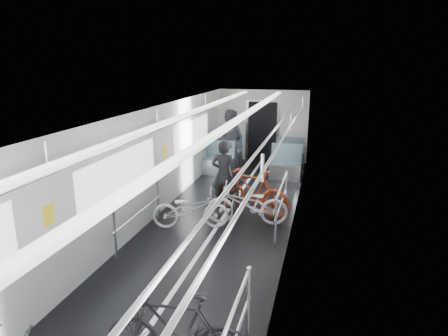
% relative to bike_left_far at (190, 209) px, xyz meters
% --- Properties ---
extents(car_shell, '(3.02, 14.01, 2.41)m').
position_rel_bike_left_far_xyz_m(car_shell, '(0.51, 0.80, 0.72)').
color(car_shell, black).
rests_on(car_shell, ground).
extents(bike_left_far, '(1.65, 0.95, 0.82)m').
position_rel_bike_left_far_xyz_m(bike_left_far, '(0.00, 0.00, 0.00)').
color(bike_left_far, '#B6B5BA').
rests_on(bike_left_far, floor).
extents(bike_right_near, '(1.68, 0.60, 0.99)m').
position_rel_bike_left_far_xyz_m(bike_right_near, '(1.13, -3.75, 0.08)').
color(bike_right_near, black).
rests_on(bike_right_near, floor).
extents(bike_right_mid, '(1.77, 0.87, 0.89)m').
position_rel_bike_left_far_xyz_m(bike_right_mid, '(1.09, 0.46, 0.03)').
color(bike_right_mid, silver).
rests_on(bike_right_mid, floor).
extents(bike_right_far, '(1.84, 1.05, 1.06)m').
position_rel_bike_left_far_xyz_m(bike_right_far, '(1.10, 1.06, 0.12)').
color(bike_right_far, maroon).
rests_on(bike_right_far, floor).
extents(bike_aisle, '(0.95, 1.90, 0.96)m').
position_rel_bike_left_far_xyz_m(bike_aisle, '(0.69, 1.23, 0.07)').
color(bike_aisle, black).
rests_on(bike_aisle, floor).
extents(person_standing, '(0.60, 0.41, 1.60)m').
position_rel_bike_left_far_xyz_m(person_standing, '(0.36, 1.33, 0.39)').
color(person_standing, black).
rests_on(person_standing, floor).
extents(person_seated, '(0.97, 0.77, 1.91)m').
position_rel_bike_left_far_xyz_m(person_seated, '(-0.28, 4.52, 0.54)').
color(person_seated, '#323139').
rests_on(person_seated, floor).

